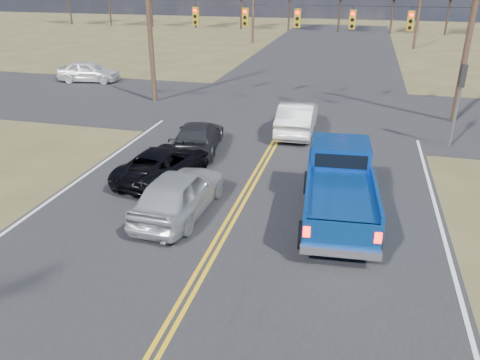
% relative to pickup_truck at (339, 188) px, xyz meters
% --- Properties ---
extents(ground, '(160.00, 160.00, 0.00)m').
position_rel_pickup_truck_xyz_m(ground, '(-3.44, -5.02, -1.09)').
color(ground, brown).
rests_on(ground, ground).
extents(road_main, '(14.00, 120.00, 0.02)m').
position_rel_pickup_truck_xyz_m(road_main, '(-3.44, 4.98, -1.09)').
color(road_main, '#28282B').
rests_on(road_main, ground).
extents(road_cross, '(120.00, 12.00, 0.02)m').
position_rel_pickup_truck_xyz_m(road_cross, '(-3.44, 12.98, -1.09)').
color(road_cross, '#28282B').
rests_on(road_cross, ground).
extents(signal_gantry, '(19.60, 4.83, 10.00)m').
position_rel_pickup_truck_xyz_m(signal_gantry, '(-2.94, 12.76, 3.97)').
color(signal_gantry, '#473323').
rests_on(signal_gantry, ground).
extents(utility_poles, '(19.60, 58.32, 10.00)m').
position_rel_pickup_truck_xyz_m(utility_poles, '(-3.44, 11.98, 4.14)').
color(utility_poles, '#473323').
rests_on(utility_poles, ground).
extents(treeline, '(87.00, 117.80, 7.40)m').
position_rel_pickup_truck_xyz_m(treeline, '(-3.44, 21.94, 4.61)').
color(treeline, '#33261C').
rests_on(treeline, ground).
extents(pickup_truck, '(2.78, 6.16, 2.25)m').
position_rel_pickup_truck_xyz_m(pickup_truck, '(0.00, 0.00, 0.00)').
color(pickup_truck, black).
rests_on(pickup_truck, ground).
extents(silver_suv, '(2.13, 4.82, 1.61)m').
position_rel_pickup_truck_xyz_m(silver_suv, '(-5.26, -1.11, -0.29)').
color(silver_suv, '#B4B8BD').
rests_on(silver_suv, ground).
extents(black_suv, '(2.96, 5.09, 1.33)m').
position_rel_pickup_truck_xyz_m(black_suv, '(-6.94, 1.55, -0.43)').
color(black_suv, black).
rests_on(black_suv, ground).
extents(white_car_queue, '(1.88, 5.04, 1.65)m').
position_rel_pickup_truck_xyz_m(white_car_queue, '(-2.64, 8.81, -0.27)').
color(white_car_queue, silver).
rests_on(white_car_queue, ground).
extents(dgrey_car_queue, '(2.63, 4.98, 1.38)m').
position_rel_pickup_truck_xyz_m(dgrey_car_queue, '(-6.71, 4.98, -0.40)').
color(dgrey_car_queue, '#2E2E32').
rests_on(dgrey_car_queue, ground).
extents(cross_car_west, '(2.40, 4.76, 1.56)m').
position_rel_pickup_truck_xyz_m(cross_car_west, '(-19.72, 17.22, -0.31)').
color(cross_car_west, white).
rests_on(cross_car_west, ground).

